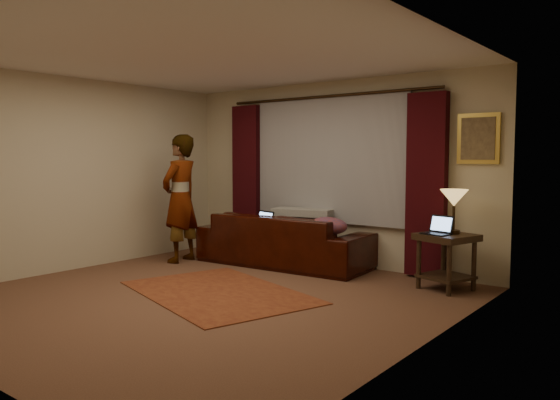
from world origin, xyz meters
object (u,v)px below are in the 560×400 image
Objects in this scene: laptop_sofa at (258,221)px; person at (180,198)px; tiffany_lamp at (454,212)px; laptop_table at (436,225)px; sofa at (284,230)px; end_table at (446,262)px.

laptop_sofa is 0.20× the size of person.
tiffany_lamp is 1.58× the size of laptop_table.
tiffany_lamp is (2.41, 0.08, 0.40)m from sofa.
tiffany_lamp is (0.05, 0.07, 0.58)m from end_table.
sofa is 1.34× the size of person.
laptop_sofa is at bearing -175.34° from end_table.
tiffany_lamp is 0.28× the size of person.
sofa is 2.44m from tiffany_lamp.
person reaches higher than sofa.
person is at bearing -168.62° from end_table.
laptop_table is at bearing -120.95° from end_table.
laptop_table reaches higher than end_table.
end_table is at bearing 19.47° from laptop_sofa.
end_table is (2.36, 0.01, -0.18)m from sofa.
end_table is 3.82m from person.
tiffany_lamp is 3.84m from person.
laptop_sofa is at bearing 107.24° from person.
laptop_sofa is 0.58× the size of end_table.
laptop_sofa is 0.74× the size of tiffany_lamp.
laptop_table is (-0.13, -0.20, -0.15)m from tiffany_lamp.
laptop_sofa is (-0.31, -0.21, 0.13)m from sofa.
tiffany_lamp is at bearing 70.39° from laptop_table.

